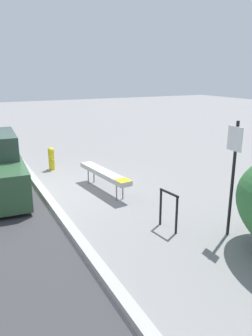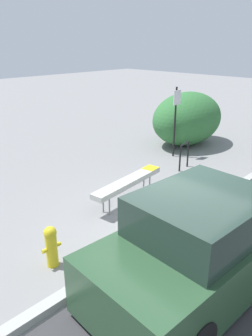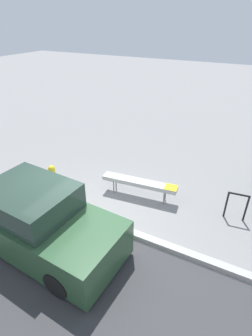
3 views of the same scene
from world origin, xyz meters
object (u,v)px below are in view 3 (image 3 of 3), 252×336
(bike_rack, at_px, (237,204))
(parked_car_near, at_px, (38,221))
(fire_hydrant, at_px, (53,175))
(bench, at_px, (139,183))

(bike_rack, bearing_deg, parked_car_near, -141.93)
(fire_hydrant, relative_size, parked_car_near, 0.19)
(bench, relative_size, fire_hydrant, 3.01)
(bike_rack, relative_size, parked_car_near, 0.20)
(bike_rack, bearing_deg, bench, -174.23)
(bike_rack, distance_m, fire_hydrant, 5.50)
(bike_rack, bearing_deg, fire_hydrant, -169.04)
(fire_hydrant, bearing_deg, parked_car_near, -55.38)
(bench, bearing_deg, parked_car_near, -120.26)
(bike_rack, xyz_separation_m, parked_car_near, (-3.98, -3.11, 0.20))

